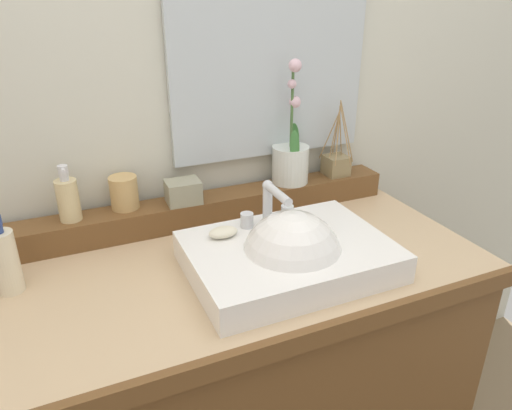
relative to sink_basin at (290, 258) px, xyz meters
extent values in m
cube|color=beige|center=(-0.09, 0.50, 0.41)|extent=(2.99, 0.20, 2.60)
cube|color=brown|center=(-0.09, 0.09, -0.48)|extent=(1.15, 0.57, 0.82)
cube|color=tan|center=(-0.09, 0.09, -0.05)|extent=(1.18, 0.60, 0.04)
cube|color=brown|center=(-0.09, -0.21, -0.05)|extent=(1.18, 0.02, 0.04)
cube|color=brown|center=(-0.09, 0.33, 0.00)|extent=(1.11, 0.10, 0.07)
cube|color=white|center=(0.00, 0.01, 0.00)|extent=(0.46, 0.33, 0.07)
sphere|color=white|center=(0.00, -0.01, 0.00)|extent=(0.23, 0.23, 0.23)
cylinder|color=silver|center=(0.00, 0.12, 0.08)|extent=(0.02, 0.02, 0.10)
cylinder|color=silver|center=(0.00, 0.07, 0.13)|extent=(0.02, 0.11, 0.02)
sphere|color=silver|center=(0.00, 0.12, 0.13)|extent=(0.03, 0.03, 0.03)
cylinder|color=silver|center=(-0.05, 0.12, 0.05)|extent=(0.03, 0.03, 0.04)
cylinder|color=silver|center=(0.06, 0.12, 0.05)|extent=(0.03, 0.03, 0.04)
ellipsoid|color=beige|center=(-0.13, 0.10, 0.05)|extent=(0.07, 0.04, 0.02)
cylinder|color=silver|center=(0.17, 0.34, 0.09)|extent=(0.11, 0.11, 0.11)
cylinder|color=tan|center=(0.17, 0.34, 0.14)|extent=(0.09, 0.09, 0.01)
cylinder|color=#476B38|center=(0.17, 0.34, 0.26)|extent=(0.01, 0.01, 0.23)
ellipsoid|color=#387033|center=(0.16, 0.29, 0.16)|extent=(0.03, 0.03, 0.09)
ellipsoid|color=#387033|center=(0.20, 0.37, 0.16)|extent=(0.04, 0.04, 0.09)
sphere|color=beige|center=(0.18, 0.34, 0.27)|extent=(0.03, 0.03, 0.03)
sphere|color=beige|center=(0.17, 0.33, 0.33)|extent=(0.03, 0.03, 0.03)
sphere|color=beige|center=(0.16, 0.31, 0.38)|extent=(0.04, 0.04, 0.04)
cylinder|color=beige|center=(-0.44, 0.33, 0.09)|extent=(0.05, 0.05, 0.11)
cylinder|color=silver|center=(-0.44, 0.33, 0.15)|extent=(0.02, 0.02, 0.02)
cylinder|color=silver|center=(-0.44, 0.33, 0.17)|extent=(0.02, 0.02, 0.02)
cylinder|color=silver|center=(-0.44, 0.32, 0.18)|extent=(0.01, 0.03, 0.01)
cylinder|color=tan|center=(-0.31, 0.35, 0.08)|extent=(0.07, 0.07, 0.09)
cube|color=#8B7850|center=(0.33, 0.33, 0.07)|extent=(0.07, 0.07, 0.06)
cylinder|color=#9E7A4C|center=(0.34, 0.33, 0.16)|extent=(0.02, 0.01, 0.14)
cylinder|color=#9E7A4C|center=(0.35, 0.36, 0.18)|extent=(0.04, 0.06, 0.18)
cylinder|color=#9E7A4C|center=(0.33, 0.35, 0.17)|extent=(0.01, 0.03, 0.15)
cylinder|color=#9E7A4C|center=(0.31, 0.35, 0.16)|extent=(0.04, 0.03, 0.15)
cylinder|color=#9E7A4C|center=(0.32, 0.33, 0.17)|extent=(0.03, 0.00, 0.16)
cylinder|color=#9E7A4C|center=(0.31, 0.31, 0.17)|extent=(0.04, 0.05, 0.17)
cylinder|color=#9E7A4C|center=(0.33, 0.30, 0.17)|extent=(0.01, 0.07, 0.17)
cylinder|color=#9E7A4C|center=(0.35, 0.31, 0.18)|extent=(0.04, 0.04, 0.18)
cube|color=gray|center=(-0.16, 0.32, 0.07)|extent=(0.09, 0.07, 0.06)
cylinder|color=beige|center=(-0.59, 0.17, 0.04)|extent=(0.05, 0.05, 0.14)
cube|color=silver|center=(0.13, 0.38, 0.42)|extent=(0.58, 0.02, 0.60)
camera|label=1|loc=(-0.45, -0.83, 0.57)|focal=33.51mm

